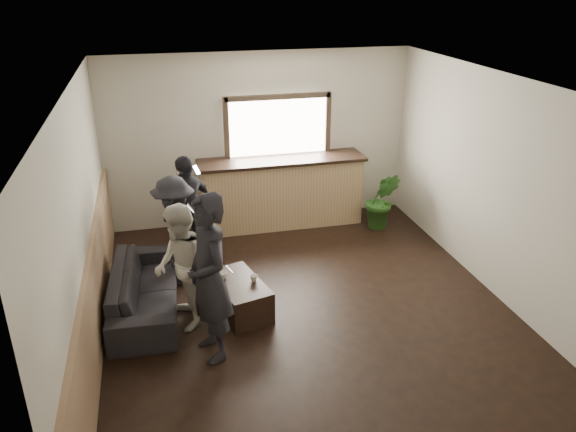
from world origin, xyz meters
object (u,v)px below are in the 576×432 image
object	(u,v)px
person_c	(176,231)
person_d	(188,208)
bar_counter	(282,188)
cup_a	(223,275)
person_a	(209,279)
coffee_table	(239,296)
person_b	(181,268)
cup_b	(254,278)
potted_plant	(382,200)
sofa	(145,289)

from	to	relation	value
person_c	person_d	size ratio (longest dim) A/B	0.97
bar_counter	cup_a	size ratio (longest dim) A/B	22.84
cup_a	person_d	distance (m)	1.57
bar_counter	person_a	distance (m)	3.61
coffee_table	cup_a	distance (m)	0.34
coffee_table	person_b	bearing A→B (deg)	-170.13
coffee_table	cup_b	size ratio (longest dim) A/B	10.17
person_a	person_b	distance (m)	0.72
person_a	person_c	xyz separation A→B (m)	(-0.26, 1.70, -0.19)
cup_b	person_c	size ratio (longest dim) A/B	0.06
bar_counter	cup_a	distance (m)	2.70
cup_b	person_b	world-z (taller)	person_b
cup_a	potted_plant	bearing A→B (deg)	32.17
cup_a	potted_plant	distance (m)	3.37
sofa	cup_a	distance (m)	0.99
sofa	potted_plant	xyz separation A→B (m)	(3.81, 1.60, 0.20)
sofa	person_b	world-z (taller)	person_b
person_b	person_d	distance (m)	1.77
sofa	person_d	distance (m)	1.56
sofa	person_c	bearing A→B (deg)	-33.02
sofa	potted_plant	world-z (taller)	potted_plant
cup_a	cup_b	size ratio (longest dim) A/B	1.28
bar_counter	person_c	size ratio (longest dim) A/B	1.79
sofa	person_a	size ratio (longest dim) A/B	1.04
cup_a	person_b	bearing A→B (deg)	-154.35
sofa	person_a	distance (m)	1.46
person_a	sofa	bearing A→B (deg)	-161.39
potted_plant	person_a	world-z (taller)	person_a
person_b	potted_plant	bearing A→B (deg)	114.40
person_c	potted_plant	bearing A→B (deg)	111.88
cup_b	potted_plant	size ratio (longest dim) A/B	0.09
sofa	coffee_table	world-z (taller)	sofa
sofa	person_d	size ratio (longest dim) A/B	1.26
coffee_table	cup_b	xyz separation A→B (m)	(0.18, -0.04, 0.25)
bar_counter	person_d	distance (m)	1.79
cup_a	person_c	world-z (taller)	person_c
bar_counter	person_a	xyz separation A→B (m)	(-1.54, -3.25, 0.31)
cup_b	potted_plant	xyz separation A→B (m)	(2.49, 1.95, 0.03)
cup_a	person_d	size ratio (longest dim) A/B	0.08
sofa	person_a	world-z (taller)	person_a
sofa	cup_b	size ratio (longest dim) A/B	21.40
person_c	person_b	bearing A→B (deg)	5.58
person_d	person_c	bearing A→B (deg)	32.36
cup_a	person_d	world-z (taller)	person_d
sofa	cup_a	size ratio (longest dim) A/B	16.71
person_b	person_c	world-z (taller)	person_b
person_b	bar_counter	bearing A→B (deg)	138.35
coffee_table	person_b	world-z (taller)	person_b
cup_b	person_b	size ratio (longest dim) A/B	0.06
person_b	cup_b	bearing A→B (deg)	88.61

